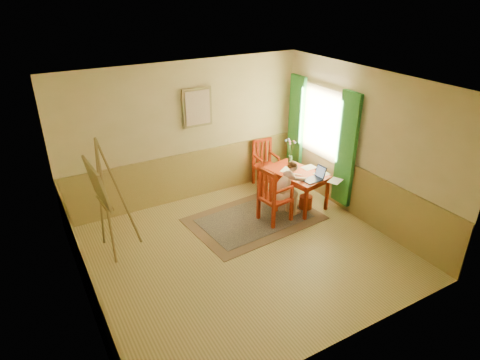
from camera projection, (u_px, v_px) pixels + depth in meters
room at (244, 177)px, 6.32m from camera, size 5.04×4.54×2.84m
wainscot at (221, 206)px, 7.34m from camera, size 5.00×4.50×1.00m
window at (320, 133)px, 8.28m from camera, size 0.12×2.01×2.20m
wall_portrait at (197, 108)px, 7.94m from camera, size 0.60×0.05×0.76m
rug at (254, 219)px, 7.88m from camera, size 2.53×1.81×0.02m
table at (296, 176)px, 8.14m from camera, size 0.93×1.31×0.72m
chair_left at (273, 195)px, 7.59m from camera, size 0.56×0.54×1.09m
chair_back at (265, 163)px, 8.99m from camera, size 0.49×0.51×1.03m
figure at (286, 188)px, 7.71m from camera, size 0.85×0.41×1.12m
laptop at (315, 177)px, 7.77m from camera, size 0.42×0.27×0.25m
papers at (313, 173)px, 8.05m from camera, size 0.84×1.17×0.00m
vase at (290, 151)px, 8.44m from camera, size 0.18×0.27×0.50m
wastebasket at (306, 202)px, 8.19m from camera, size 0.35×0.35×0.27m
easel at (101, 188)px, 6.41m from camera, size 0.70×0.90×2.03m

